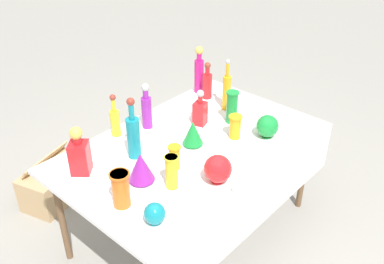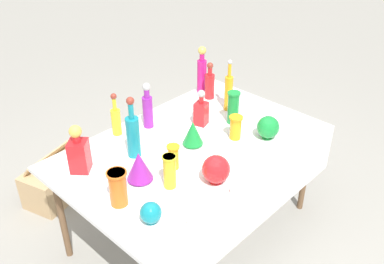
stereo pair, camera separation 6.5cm
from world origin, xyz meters
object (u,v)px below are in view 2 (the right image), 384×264
round_bowl_0 (151,213)px  tall_bottle_1 (148,108)px  slender_vase_1 (233,107)px  tall_bottle_0 (229,91)px  square_decanter_0 (201,111)px  fluted_vase_0 (139,166)px  slender_vase_2 (170,171)px  round_bowl_1 (268,127)px  slender_vase_4 (236,127)px  cardboard_box_behind_left (58,180)px  tall_bottle_3 (210,84)px  slender_vase_3 (118,187)px  slender_vase_0 (173,156)px  fluted_vase_1 (193,133)px  tall_bottle_4 (202,72)px  round_bowl_2 (216,169)px  tall_bottle_5 (133,134)px  square_decanter_1 (79,152)px  tall_bottle_2 (116,119)px

round_bowl_0 → tall_bottle_1: bearing=49.3°
slender_vase_1 → tall_bottle_0: bearing=49.5°
square_decanter_0 → fluted_vase_0: 0.73m
slender_vase_2 → round_bowl_1: slender_vase_2 is taller
slender_vase_4 → cardboard_box_behind_left: 1.58m
tall_bottle_3 → slender_vase_3: size_ratio=1.42×
tall_bottle_0 → slender_vase_2: (-0.93, -0.34, -0.04)m
slender_vase_0 → fluted_vase_1: fluted_vase_1 is taller
slender_vase_1 → round_bowl_1: (0.00, -0.30, -0.04)m
tall_bottle_4 → round_bowl_2: 1.17m
tall_bottle_5 → slender_vase_3: tall_bottle_5 is taller
round_bowl_0 → round_bowl_1: (1.07, 0.04, 0.02)m
tall_bottle_0 → cardboard_box_behind_left: bearing=137.1°
square_decanter_0 → slender_vase_0: 0.55m
round_bowl_0 → square_decanter_1: bearing=89.2°
slender_vase_1 → cardboard_box_behind_left: size_ratio=0.39×
tall_bottle_0 → slender_vase_4: (-0.28, -0.29, -0.06)m
fluted_vase_0 → round_bowl_1: 0.93m
fluted_vase_0 → cardboard_box_behind_left: (0.01, 1.10, -0.71)m
tall_bottle_2 → slender_vase_1: (0.66, -0.47, 0.01)m
tall_bottle_0 → square_decanter_1: (-1.19, 0.15, -0.02)m
tall_bottle_1 → tall_bottle_2: size_ratio=1.09×
tall_bottle_1 → slender_vase_0: size_ratio=2.13×
tall_bottle_0 → slender_vase_2: size_ratio=1.90×
round_bowl_1 → round_bowl_2: (-0.60, -0.06, 0.01)m
square_decanter_0 → fluted_vase_1: size_ratio=1.55×
slender_vase_0 → slender_vase_1: (0.67, 0.08, 0.04)m
tall_bottle_5 → cardboard_box_behind_left: tall_bottle_5 is taller
slender_vase_3 → round_bowl_2: 0.56m
round_bowl_2 → tall_bottle_0: bearing=35.0°
tall_bottle_0 → fluted_vase_0: 1.03m
tall_bottle_4 → round_bowl_2: tall_bottle_4 is taller
slender_vase_1 → slender_vase_2: 0.83m
slender_vase_3 → round_bowl_0: 0.24m
tall_bottle_4 → slender_vase_1: 0.53m
fluted_vase_1 → round_bowl_0: bearing=-153.1°
round_bowl_0 → round_bowl_2: round_bowl_2 is taller
tall_bottle_5 → square_decanter_1: (-0.32, 0.11, -0.03)m
tall_bottle_5 → cardboard_box_behind_left: 1.18m
round_bowl_2 → square_decanter_1: bearing=125.4°
tall_bottle_5 → tall_bottle_1: bearing=34.2°
slender_vase_1 → fluted_vase_0: bearing=-178.3°
tall_bottle_4 → square_decanter_0: 0.52m
square_decanter_0 → fluted_vase_0: square_decanter_0 is taller
fluted_vase_0 → round_bowl_1: bearing=-17.1°
slender_vase_4 → round_bowl_1: bearing=-45.6°
tall_bottle_1 → slender_vase_4: 0.62m
tall_bottle_3 → slender_vase_1: size_ratio=1.25×
square_decanter_0 → fluted_vase_0: bearing=-166.3°
tall_bottle_4 → round_bowl_1: tall_bottle_4 is taller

